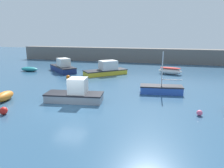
{
  "coord_description": "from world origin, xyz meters",
  "views": [
    {
      "loc": [
        7.65,
        -15.28,
        5.96
      ],
      "look_at": [
        1.74,
        6.86,
        0.47
      ],
      "focal_mm": 35.0,
      "sensor_mm": 36.0,
      "label": 1
    }
  ],
  "objects_px": {
    "mooring_buoy_pink": "(200,113)",
    "cabin_cruiser_white": "(63,67)",
    "motorboat_with_cabin": "(106,70)",
    "rowboat_with_red_cover": "(170,71)",
    "rowboat_blue_near": "(29,69)",
    "mooring_buoy_orange": "(68,77)",
    "mooring_buoy_red": "(4,111)",
    "dinghy_near_pier": "(4,96)",
    "sailboat_short_mast": "(161,89)",
    "motorboat_grey_hull": "(75,94)"
  },
  "relations": [
    {
      "from": "motorboat_grey_hull",
      "to": "dinghy_near_pier",
      "type": "bearing_deg",
      "value": 5.72
    },
    {
      "from": "mooring_buoy_orange",
      "to": "mooring_buoy_pink",
      "type": "height_order",
      "value": "mooring_buoy_orange"
    },
    {
      "from": "sailboat_short_mast",
      "to": "rowboat_with_red_cover",
      "type": "xyz_separation_m",
      "value": [
        0.78,
        10.55,
        0.11
      ]
    },
    {
      "from": "cabin_cruiser_white",
      "to": "motorboat_with_cabin",
      "type": "relative_size",
      "value": 0.97
    },
    {
      "from": "cabin_cruiser_white",
      "to": "motorboat_grey_hull",
      "type": "bearing_deg",
      "value": 163.94
    },
    {
      "from": "mooring_buoy_red",
      "to": "mooring_buoy_orange",
      "type": "bearing_deg",
      "value": 94.08
    },
    {
      "from": "rowboat_with_red_cover",
      "to": "mooring_buoy_red",
      "type": "relative_size",
      "value": 6.09
    },
    {
      "from": "motorboat_with_cabin",
      "to": "rowboat_blue_near",
      "type": "relative_size",
      "value": 2.1
    },
    {
      "from": "cabin_cruiser_white",
      "to": "motorboat_with_cabin",
      "type": "distance_m",
      "value": 7.09
    },
    {
      "from": "dinghy_near_pier",
      "to": "mooring_buoy_orange",
      "type": "height_order",
      "value": "dinghy_near_pier"
    },
    {
      "from": "dinghy_near_pier",
      "to": "rowboat_with_red_cover",
      "type": "bearing_deg",
      "value": 132.69
    },
    {
      "from": "rowboat_blue_near",
      "to": "mooring_buoy_red",
      "type": "xyz_separation_m",
      "value": [
        9.39,
        -16.43,
        -0.04
      ]
    },
    {
      "from": "rowboat_with_red_cover",
      "to": "cabin_cruiser_white",
      "type": "bearing_deg",
      "value": -159.02
    },
    {
      "from": "mooring_buoy_orange",
      "to": "rowboat_blue_near",
      "type": "bearing_deg",
      "value": 155.3
    },
    {
      "from": "rowboat_blue_near",
      "to": "mooring_buoy_pink",
      "type": "bearing_deg",
      "value": 151.86
    },
    {
      "from": "sailboat_short_mast",
      "to": "motorboat_grey_hull",
      "type": "xyz_separation_m",
      "value": [
        -7.15,
        -4.61,
        0.29
      ]
    },
    {
      "from": "motorboat_with_cabin",
      "to": "mooring_buoy_orange",
      "type": "height_order",
      "value": "motorboat_with_cabin"
    },
    {
      "from": "motorboat_with_cabin",
      "to": "mooring_buoy_orange",
      "type": "xyz_separation_m",
      "value": [
        -3.86,
        -4.35,
        -0.45
      ]
    },
    {
      "from": "mooring_buoy_orange",
      "to": "mooring_buoy_pink",
      "type": "xyz_separation_m",
      "value": [
        14.86,
        -9.04,
        -0.06
      ]
    },
    {
      "from": "mooring_buoy_red",
      "to": "cabin_cruiser_white",
      "type": "bearing_deg",
      "value": 103.28
    },
    {
      "from": "mooring_buoy_pink",
      "to": "cabin_cruiser_white",
      "type": "bearing_deg",
      "value": 142.46
    },
    {
      "from": "cabin_cruiser_white",
      "to": "motorboat_with_cabin",
      "type": "bearing_deg",
      "value": -141.29
    },
    {
      "from": "cabin_cruiser_white",
      "to": "mooring_buoy_pink",
      "type": "relative_size",
      "value": 13.82
    },
    {
      "from": "mooring_buoy_orange",
      "to": "mooring_buoy_pink",
      "type": "bearing_deg",
      "value": -31.3
    },
    {
      "from": "dinghy_near_pier",
      "to": "motorboat_grey_hull",
      "type": "xyz_separation_m",
      "value": [
        6.18,
        1.47,
        0.29
      ]
    },
    {
      "from": "sailboat_short_mast",
      "to": "rowboat_with_red_cover",
      "type": "height_order",
      "value": "sailboat_short_mast"
    },
    {
      "from": "motorboat_grey_hull",
      "to": "mooring_buoy_red",
      "type": "xyz_separation_m",
      "value": [
        -3.83,
        -4.29,
        -0.41
      ]
    },
    {
      "from": "dinghy_near_pier",
      "to": "mooring_buoy_orange",
      "type": "distance_m",
      "value": 9.81
    },
    {
      "from": "sailboat_short_mast",
      "to": "rowboat_blue_near",
      "type": "distance_m",
      "value": 21.72
    },
    {
      "from": "sailboat_short_mast",
      "to": "dinghy_near_pier",
      "type": "xyz_separation_m",
      "value": [
        -13.33,
        -6.08,
        -0.0
      ]
    },
    {
      "from": "mooring_buoy_orange",
      "to": "motorboat_grey_hull",
      "type": "bearing_deg",
      "value": -60.14
    },
    {
      "from": "dinghy_near_pier",
      "to": "mooring_buoy_pink",
      "type": "height_order",
      "value": "dinghy_near_pier"
    },
    {
      "from": "mooring_buoy_pink",
      "to": "dinghy_near_pier",
      "type": "bearing_deg",
      "value": -177.67
    },
    {
      "from": "motorboat_with_cabin",
      "to": "rowboat_blue_near",
      "type": "height_order",
      "value": "motorboat_with_cabin"
    },
    {
      "from": "rowboat_blue_near",
      "to": "mooring_buoy_pink",
      "type": "xyz_separation_m",
      "value": [
        23.35,
        -12.94,
        -0.12
      ]
    },
    {
      "from": "cabin_cruiser_white",
      "to": "mooring_buoy_red",
      "type": "bearing_deg",
      "value": 145.98
    },
    {
      "from": "motorboat_with_cabin",
      "to": "mooring_buoy_red",
      "type": "height_order",
      "value": "motorboat_with_cabin"
    },
    {
      "from": "rowboat_blue_near",
      "to": "mooring_buoy_orange",
      "type": "xyz_separation_m",
      "value": [
        8.49,
        -3.91,
        -0.06
      ]
    },
    {
      "from": "rowboat_with_red_cover",
      "to": "rowboat_blue_near",
      "type": "height_order",
      "value": "rowboat_with_red_cover"
    },
    {
      "from": "cabin_cruiser_white",
      "to": "rowboat_with_red_cover",
      "type": "bearing_deg",
      "value": -129.81
    },
    {
      "from": "rowboat_blue_near",
      "to": "mooring_buoy_orange",
      "type": "distance_m",
      "value": 9.35
    },
    {
      "from": "cabin_cruiser_white",
      "to": "mooring_buoy_red",
      "type": "relative_size",
      "value": 10.04
    },
    {
      "from": "motorboat_with_cabin",
      "to": "motorboat_grey_hull",
      "type": "relative_size",
      "value": 1.15
    },
    {
      "from": "rowboat_with_red_cover",
      "to": "mooring_buoy_orange",
      "type": "relative_size",
      "value": 6.56
    },
    {
      "from": "motorboat_grey_hull",
      "to": "rowboat_with_red_cover",
      "type": "xyz_separation_m",
      "value": [
        7.94,
        15.17,
        -0.18
      ]
    },
    {
      "from": "motorboat_with_cabin",
      "to": "mooring_buoy_red",
      "type": "relative_size",
      "value": 10.31
    },
    {
      "from": "dinghy_near_pier",
      "to": "mooring_buoy_red",
      "type": "distance_m",
      "value": 3.67
    },
    {
      "from": "mooring_buoy_pink",
      "to": "mooring_buoy_red",
      "type": "bearing_deg",
      "value": -165.98
    },
    {
      "from": "motorboat_grey_hull",
      "to": "mooring_buoy_red",
      "type": "distance_m",
      "value": 5.77
    },
    {
      "from": "rowboat_with_red_cover",
      "to": "mooring_buoy_orange",
      "type": "xyz_separation_m",
      "value": [
        -12.67,
        -6.93,
        -0.25
      ]
    }
  ]
}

